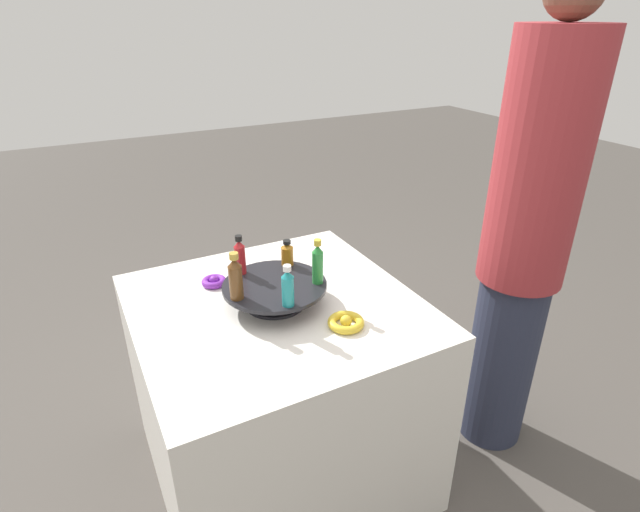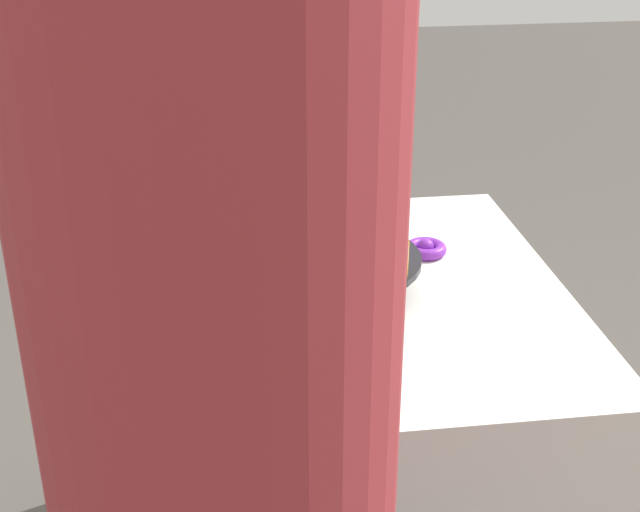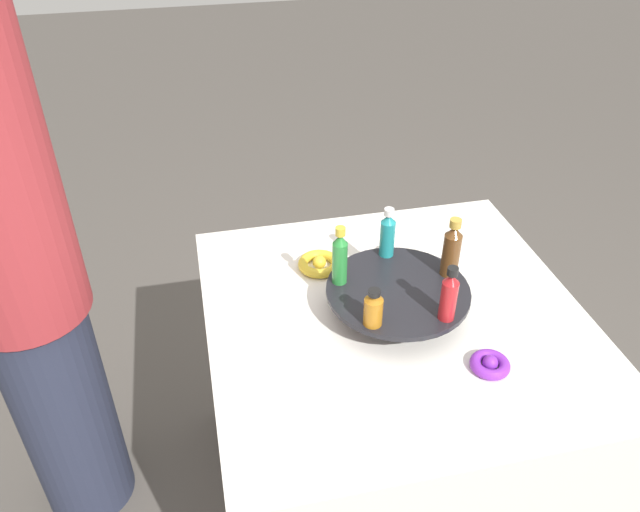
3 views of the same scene
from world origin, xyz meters
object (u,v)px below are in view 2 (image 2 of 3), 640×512
(display_stand, at_px, (332,268))
(ribbon_bow_purple, at_px, (426,248))
(bottle_brown, at_px, (308,195))
(ribbon_bow_gold, at_px, (219,330))
(bottle_teal, at_px, (257,227))
(bottle_amber, at_px, (397,254))
(bottle_green, at_px, (310,253))
(bottle_red, at_px, (388,208))

(display_stand, xyz_separation_m, ribbon_bow_purple, (-0.21, -0.14, -0.04))
(bottle_brown, relative_size, ribbon_bow_gold, 1.36)
(bottle_teal, height_order, bottle_amber, bottle_teal)
(bottle_brown, bearing_deg, bottle_teal, 48.09)
(bottle_teal, height_order, bottle_brown, bottle_brown)
(ribbon_bow_purple, relative_size, ribbon_bow_gold, 0.77)
(bottle_brown, distance_m, ribbon_bow_purple, 0.27)
(bottle_brown, distance_m, ribbon_bow_gold, 0.35)
(bottle_green, height_order, bottle_red, bottle_green)
(bottle_amber, height_order, ribbon_bow_gold, bottle_amber)
(display_stand, height_order, bottle_red, bottle_red)
(ribbon_bow_purple, height_order, ribbon_bow_gold, ribbon_bow_gold)
(bottle_teal, distance_m, ribbon_bow_gold, 0.21)
(bottle_amber, bearing_deg, ribbon_bow_purple, -116.25)
(display_stand, relative_size, bottle_brown, 2.20)
(display_stand, xyz_separation_m, bottle_green, (0.05, 0.12, 0.09))
(bottle_green, distance_m, bottle_brown, 0.26)
(bottle_red, relative_size, ribbon_bow_gold, 1.21)
(bottle_teal, relative_size, bottle_brown, 0.87)
(bottle_red, relative_size, bottle_brown, 0.89)
(bottle_green, relative_size, bottle_red, 1.11)
(bottle_green, height_order, bottle_amber, bottle_green)
(display_stand, height_order, ribbon_bow_gold, display_stand)
(bottle_brown, bearing_deg, bottle_red, 156.09)
(bottle_green, height_order, ribbon_bow_purple, bottle_green)
(bottle_teal, relative_size, bottle_red, 0.98)
(bottle_teal, relative_size, bottle_amber, 1.45)
(ribbon_bow_purple, xyz_separation_m, ribbon_bow_gold, (0.42, 0.27, 0.00))
(bottle_amber, height_order, bottle_brown, bottle_brown)
(display_stand, xyz_separation_m, bottle_red, (-0.12, -0.07, 0.08))
(bottle_red, xyz_separation_m, ribbon_bow_gold, (0.33, 0.20, -0.12))
(bottle_brown, xyz_separation_m, ribbon_bow_purple, (-0.24, -0.00, -0.13))
(ribbon_bow_gold, bearing_deg, bottle_amber, -171.73)
(bottle_amber, relative_size, bottle_red, 0.67)
(bottle_amber, relative_size, ribbon_bow_purple, 1.05)
(display_stand, relative_size, bottle_teal, 2.55)
(display_stand, bearing_deg, bottle_red, -149.91)
(bottle_green, bearing_deg, bottle_amber, -167.91)
(display_stand, distance_m, bottle_amber, 0.15)
(display_stand, distance_m, bottle_green, 0.16)
(bottle_teal, bearing_deg, bottle_green, 120.09)
(bottle_amber, distance_m, ribbon_bow_gold, 0.33)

